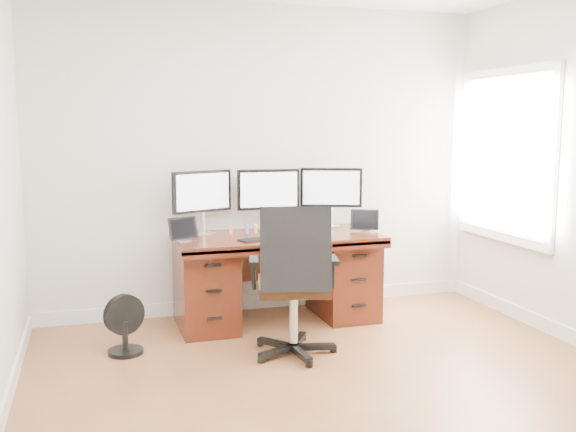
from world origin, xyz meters
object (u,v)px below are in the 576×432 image
object	(u,v)px
keyboard	(281,238)
office_chair	(294,307)
floor_fan	(125,326)
desk	(276,275)
monitor_center	(269,192)

from	to	relation	value
keyboard	office_chair	bearing A→B (deg)	-103.36
floor_fan	keyboard	xyz separation A→B (m)	(1.25, 0.20, 0.54)
desk	keyboard	xyz separation A→B (m)	(-0.03, -0.24, 0.36)
floor_fan	keyboard	bearing A→B (deg)	-12.56
floor_fan	desk	bearing A→B (deg)	-2.84
monitor_center	keyboard	world-z (taller)	monitor_center
desk	floor_fan	distance (m)	1.36
office_chair	monitor_center	world-z (taller)	monitor_center
desk	office_chair	distance (m)	0.86
desk	monitor_center	bearing A→B (deg)	90.01
desk	monitor_center	distance (m)	0.72
desk	floor_fan	xyz separation A→B (m)	(-1.28, -0.44, -0.19)
desk	keyboard	distance (m)	0.43
office_chair	keyboard	bearing A→B (deg)	95.57
desk	office_chair	bearing A→B (deg)	-97.78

